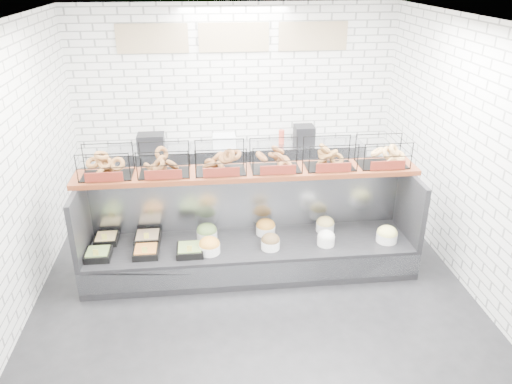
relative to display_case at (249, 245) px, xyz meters
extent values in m
plane|color=black|center=(0.01, -0.34, -0.33)|extent=(5.50, 5.50, 0.00)
cube|color=white|center=(0.01, 2.41, 1.17)|extent=(5.00, 0.02, 3.00)
cube|color=white|center=(-2.49, -0.34, 1.17)|extent=(0.02, 5.50, 3.00)
cube|color=white|center=(2.51, -0.34, 1.17)|extent=(0.02, 5.50, 3.00)
cube|color=white|center=(0.01, -0.34, 2.67)|extent=(5.00, 5.50, 0.02)
cube|color=#CCB58E|center=(-1.19, 2.38, 2.17)|extent=(1.05, 0.03, 0.42)
cube|color=#CCB58E|center=(0.01, 2.38, 2.17)|extent=(1.05, 0.03, 0.42)
cube|color=#CCB58E|center=(1.21, 2.38, 2.17)|extent=(1.05, 0.03, 0.42)
cube|color=black|center=(0.01, -0.04, -0.13)|extent=(4.00, 0.90, 0.40)
cube|color=#93969B|center=(0.01, -0.48, -0.11)|extent=(4.00, 0.03, 0.28)
cube|color=#93969B|center=(0.01, 0.37, 0.47)|extent=(4.00, 0.08, 0.80)
cube|color=black|center=(-1.96, -0.04, 0.47)|extent=(0.06, 0.90, 0.80)
cube|color=black|center=(1.98, -0.04, 0.47)|extent=(0.06, 0.90, 0.80)
cube|color=black|center=(-1.78, -0.22, 0.11)|extent=(0.29, 0.29, 0.08)
cube|color=olive|center=(-1.78, -0.22, 0.15)|extent=(0.25, 0.25, 0.04)
cube|color=#E4D74F|center=(-1.78, -0.32, 0.20)|extent=(0.06, 0.01, 0.08)
cube|color=black|center=(-1.74, 0.13, 0.11)|extent=(0.28, 0.28, 0.08)
cube|color=#E3BF74|center=(-1.74, 0.13, 0.15)|extent=(0.23, 0.23, 0.04)
cube|color=#E4D74F|center=(-1.74, 0.04, 0.20)|extent=(0.06, 0.01, 0.08)
cube|color=black|center=(-1.23, -0.22, 0.11)|extent=(0.29, 0.29, 0.08)
cube|color=#C26E29|center=(-1.23, -0.22, 0.15)|extent=(0.25, 0.25, 0.04)
cube|color=#E4D74F|center=(-1.23, -0.32, 0.20)|extent=(0.06, 0.01, 0.08)
cube|color=black|center=(-1.24, 0.12, 0.11)|extent=(0.31, 0.31, 0.08)
cube|color=tan|center=(-1.24, 0.12, 0.15)|extent=(0.26, 0.26, 0.04)
cube|color=#E4D74F|center=(-1.24, 0.01, 0.20)|extent=(0.06, 0.01, 0.08)
cube|color=black|center=(-0.72, -0.23, 0.11)|extent=(0.31, 0.31, 0.08)
cube|color=olive|center=(-0.72, -0.23, 0.15)|extent=(0.27, 0.27, 0.04)
cube|color=#E4D74F|center=(-0.72, -0.34, 0.20)|extent=(0.06, 0.01, 0.08)
cylinder|color=white|center=(-0.49, -0.24, 0.13)|extent=(0.25, 0.25, 0.11)
ellipsoid|color=orange|center=(-0.49, -0.24, 0.19)|extent=(0.25, 0.25, 0.17)
cylinder|color=white|center=(-0.52, 0.09, 0.13)|extent=(0.26, 0.26, 0.11)
ellipsoid|color=#608041|center=(-0.52, 0.09, 0.19)|extent=(0.25, 0.25, 0.18)
cylinder|color=white|center=(0.23, -0.22, 0.13)|extent=(0.23, 0.23, 0.11)
ellipsoid|color=brown|center=(0.23, -0.22, 0.19)|extent=(0.22, 0.22, 0.16)
cylinder|color=white|center=(0.22, 0.14, 0.13)|extent=(0.25, 0.25, 0.11)
ellipsoid|color=orange|center=(0.22, 0.14, 0.19)|extent=(0.24, 0.24, 0.17)
cylinder|color=white|center=(0.91, -0.20, 0.13)|extent=(0.21, 0.21, 0.11)
ellipsoid|color=silver|center=(0.91, -0.20, 0.19)|extent=(0.21, 0.21, 0.15)
cylinder|color=white|center=(0.98, 0.13, 0.13)|extent=(0.23, 0.23, 0.11)
ellipsoid|color=tan|center=(0.98, 0.13, 0.19)|extent=(0.23, 0.23, 0.16)
cylinder|color=white|center=(1.67, -0.20, 0.13)|extent=(0.26, 0.26, 0.11)
ellipsoid|color=#E2DB73|center=(1.67, -0.20, 0.19)|extent=(0.25, 0.25, 0.18)
cube|color=#542312|center=(0.01, 0.18, 0.90)|extent=(4.10, 0.50, 0.06)
cube|color=black|center=(-1.63, 0.18, 1.10)|extent=(0.60, 0.38, 0.34)
cube|color=#601B11|center=(-1.63, -0.03, 1.00)|extent=(0.42, 0.02, 0.11)
cube|color=black|center=(-0.97, 0.18, 1.10)|extent=(0.60, 0.38, 0.34)
cube|color=#601B11|center=(-0.97, -0.03, 1.00)|extent=(0.42, 0.02, 0.11)
cube|color=black|center=(-0.32, 0.18, 1.10)|extent=(0.60, 0.38, 0.34)
cube|color=#601B11|center=(-0.32, -0.03, 1.00)|extent=(0.42, 0.02, 0.11)
cube|color=black|center=(0.34, 0.18, 1.10)|extent=(0.60, 0.38, 0.34)
cube|color=#601B11|center=(0.34, -0.03, 1.00)|extent=(0.42, 0.02, 0.11)
cube|color=black|center=(1.00, 0.18, 1.10)|extent=(0.60, 0.38, 0.34)
cube|color=#601B11|center=(1.00, -0.03, 1.00)|extent=(0.42, 0.02, 0.11)
cube|color=black|center=(1.65, 0.18, 1.10)|extent=(0.60, 0.38, 0.34)
cube|color=#601B11|center=(1.65, -0.03, 1.00)|extent=(0.42, 0.02, 0.11)
cube|color=#93969B|center=(0.01, 2.09, 0.12)|extent=(4.00, 0.60, 0.90)
cube|color=black|center=(-1.31, 2.06, 0.69)|extent=(0.40, 0.30, 0.24)
cube|color=silver|center=(-0.19, 2.08, 0.66)|extent=(0.35, 0.28, 0.18)
cylinder|color=#C44431|center=(0.72, 2.11, 0.68)|extent=(0.09, 0.09, 0.22)
cube|color=black|center=(1.06, 2.03, 0.72)|extent=(0.30, 0.30, 0.30)
camera|label=1|loc=(-0.49, -5.31, 3.19)|focal=35.00mm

